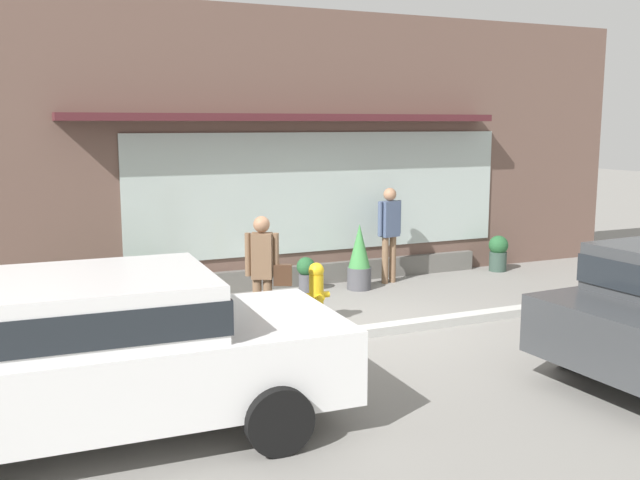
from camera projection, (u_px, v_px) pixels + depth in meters
name	position (u px, v px, depth m)	size (l,w,h in m)	color
ground_plane	(375.00, 330.00, 9.96)	(60.00, 60.00, 0.00)	gray
curb_strip	(382.00, 329.00, 9.77)	(14.00, 0.24, 0.12)	#B2B2AD
storefront	(289.00, 153.00, 12.45)	(14.00, 0.81, 4.74)	brown
fire_hydrant	(316.00, 294.00, 10.14)	(0.39, 0.35, 0.89)	gold
pedestrian_with_handbag	(264.00, 268.00, 9.46)	(0.57, 0.39, 1.63)	brown
pedestrian_passerby	(389.00, 227.00, 12.73)	(0.51, 0.26, 1.70)	brown
parked_car_white	(88.00, 347.00, 6.39)	(4.55, 2.18, 1.50)	white
potted_plant_near_hydrant	(359.00, 258.00, 12.31)	(0.42, 0.42, 1.14)	#4C4C51
potted_plant_window_left	(306.00, 272.00, 12.17)	(0.32, 0.32, 0.59)	#4C4C51
potted_plant_doorstep	(44.00, 299.00, 10.48)	(0.28, 0.28, 0.55)	#4C4C51
potted_plant_by_entrance	(158.00, 285.00, 11.00)	(0.48, 0.48, 0.69)	#9E6042
potted_plant_trailing_edge	(104.00, 294.00, 10.44)	(0.56, 0.56, 0.74)	#9E6042
potted_plant_corner_tall	(498.00, 252.00, 13.86)	(0.37, 0.37, 0.69)	#33473D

